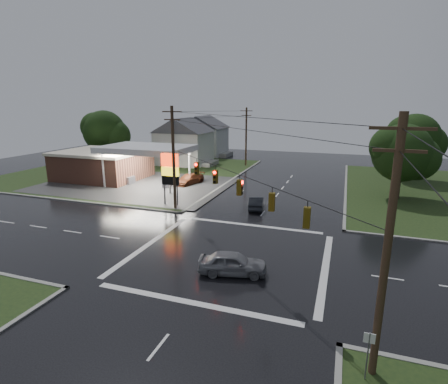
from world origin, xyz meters
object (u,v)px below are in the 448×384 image
(tree_nw_behind, at_px, (105,132))
(car_crossing, at_px, (233,263))
(utility_pole_se, at_px, (387,250))
(house_far, at_px, (204,135))
(tree_ne_far, at_px, (415,139))
(pylon_sign, at_px, (170,170))
(tree_ne_near, at_px, (403,153))
(car_pump, at_px, (189,179))
(house_near, at_px, (184,141))
(utility_pole_nw, at_px, (174,157))
(car_north, at_px, (256,202))
(utility_pole_n, at_px, (246,136))
(gas_station, at_px, (109,163))

(tree_nw_behind, xyz_separation_m, car_crossing, (34.93, -32.83, -5.40))
(utility_pole_se, bearing_deg, tree_nw_behind, 137.66)
(house_far, xyz_separation_m, tree_ne_far, (39.10, -14.01, 1.77))
(pylon_sign, height_order, tree_ne_near, tree_ne_near)
(tree_ne_far, distance_m, car_crossing, 40.54)
(tree_ne_far, distance_m, car_pump, 33.37)
(tree_nw_behind, relative_size, tree_ne_far, 1.02)
(house_near, xyz_separation_m, car_pump, (7.95, -15.24, -3.66))
(utility_pole_nw, relative_size, tree_ne_near, 1.22)
(tree_ne_far, distance_m, car_north, 28.80)
(pylon_sign, bearing_deg, utility_pole_n, 87.92)
(pylon_sign, xyz_separation_m, utility_pole_se, (20.00, -20.00, 1.71))
(utility_pole_nw, height_order, car_north, utility_pole_nw)
(pylon_sign, height_order, utility_pole_se, utility_pole_se)
(utility_pole_se, relative_size, car_pump, 2.15)
(utility_pole_nw, relative_size, utility_pole_n, 1.05)
(tree_nw_behind, distance_m, tree_ne_far, 51.15)
(pylon_sign, bearing_deg, gas_station, 148.78)
(gas_station, height_order, utility_pole_nw, utility_pole_nw)
(house_far, xyz_separation_m, tree_nw_behind, (-11.89, -18.01, 1.77))
(gas_station, relative_size, utility_pole_nw, 2.38)
(utility_pole_n, bearing_deg, car_pump, -101.47)
(house_near, bearing_deg, car_pump, -62.46)
(tree_ne_far, relative_size, car_north, 2.31)
(tree_nw_behind, xyz_separation_m, tree_ne_near, (47.98, -8.00, -0.62))
(utility_pole_se, distance_m, tree_ne_far, 44.16)
(house_near, height_order, car_north, house_near)
(tree_ne_near, distance_m, car_crossing, 28.46)
(car_north, bearing_deg, house_far, -70.46)
(utility_pole_se, height_order, car_crossing, utility_pole_se)
(gas_station, distance_m, utility_pole_n, 24.60)
(car_north, bearing_deg, tree_ne_near, -158.59)
(pylon_sign, xyz_separation_m, tree_nw_behind, (-23.34, 19.49, 2.17))
(utility_pole_se, xyz_separation_m, car_pump, (-22.50, 30.26, -4.98))
(tree_ne_near, distance_m, car_north, 18.65)
(tree_ne_near, bearing_deg, utility_pole_se, -98.38)
(gas_station, distance_m, car_crossing, 35.03)
(utility_pole_se, xyz_separation_m, utility_pole_n, (-19.00, 47.50, -0.25))
(utility_pole_nw, relative_size, car_crossing, 2.39)
(pylon_sign, distance_m, car_pump, 11.05)
(utility_pole_nw, xyz_separation_m, tree_ne_near, (23.64, 12.49, -0.16))
(pylon_sign, relative_size, utility_pole_nw, 0.55)
(house_near, bearing_deg, car_north, -49.92)
(gas_station, xyz_separation_m, utility_pole_n, (16.18, 18.30, 2.92))
(tree_ne_near, xyz_separation_m, car_crossing, (-13.06, -24.83, -4.78))
(utility_pole_n, distance_m, house_far, 16.00)
(tree_nw_behind, xyz_separation_m, tree_ne_far, (50.99, 4.00, -0.00))
(pylon_sign, bearing_deg, house_far, 106.98)
(gas_station, xyz_separation_m, tree_ne_far, (42.83, 14.29, 3.63))
(utility_pole_nw, relative_size, utility_pole_se, 1.00)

